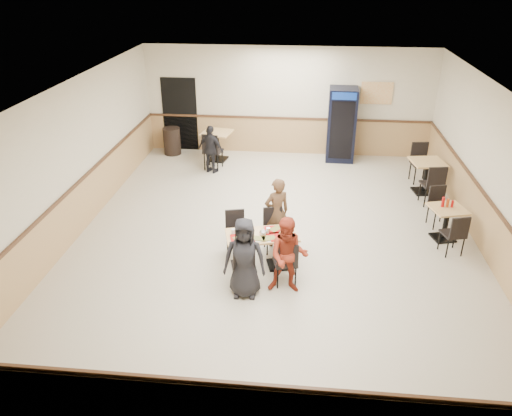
# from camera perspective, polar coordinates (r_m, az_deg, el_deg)

# --- Properties ---
(ground) EXTENTS (10.00, 10.00, 0.00)m
(ground) POSITION_cam_1_polar(r_m,az_deg,el_deg) (10.13, 2.20, -3.29)
(ground) COLOR beige
(ground) RESTS_ON ground
(room_shell) EXTENTS (10.00, 10.00, 10.00)m
(room_shell) POSITION_cam_1_polar(r_m,az_deg,el_deg) (12.24, 11.40, 4.61)
(room_shell) COLOR silver
(room_shell) RESTS_ON ground
(main_table) EXTENTS (1.38, 0.92, 0.68)m
(main_table) POSITION_cam_1_polar(r_m,az_deg,el_deg) (8.94, 0.68, -4.29)
(main_table) COLOR black
(main_table) RESTS_ON ground
(main_chairs) EXTENTS (1.45, 1.71, 0.86)m
(main_chairs) POSITION_cam_1_polar(r_m,az_deg,el_deg) (8.94, 0.39, -4.43)
(main_chairs) COLOR black
(main_chairs) RESTS_ON ground
(diner_woman_left) EXTENTS (0.70, 0.47, 1.40)m
(diner_woman_left) POSITION_cam_1_polar(r_m,az_deg,el_deg) (8.11, -1.33, -5.74)
(diner_woman_left) COLOR black
(diner_woman_left) RESTS_ON ground
(diner_woman_right) EXTENTS (0.66, 0.52, 1.36)m
(diner_woman_right) POSITION_cam_1_polar(r_m,az_deg,el_deg) (8.22, 3.71, -5.47)
(diner_woman_right) COLOR maroon
(diner_woman_right) RESTS_ON ground
(diner_man_opposite) EXTENTS (0.61, 0.53, 1.40)m
(diner_man_opposite) POSITION_cam_1_polar(r_m,az_deg,el_deg) (9.55, 2.39, -0.50)
(diner_man_opposite) COLOR #513723
(diner_man_opposite) RESTS_ON ground
(lone_diner) EXTENTS (0.80, 0.57, 1.26)m
(lone_diner) POSITION_cam_1_polar(r_m,az_deg,el_deg) (13.06, -5.16, 6.68)
(lone_diner) COLOR black
(lone_diner) RESTS_ON ground
(tabletop_clutter) EXTENTS (1.13, 0.75, 0.12)m
(tabletop_clutter) POSITION_cam_1_polar(r_m,az_deg,el_deg) (8.77, 0.81, -3.08)
(tabletop_clutter) COLOR red
(tabletop_clutter) RESTS_ON main_table
(side_table_near) EXTENTS (0.78, 0.78, 0.69)m
(side_table_near) POSITION_cam_1_polar(r_m,az_deg,el_deg) (10.53, 20.90, -1.11)
(side_table_near) COLOR black
(side_table_near) RESTS_ON ground
(side_table_near_chair_south) EXTENTS (0.49, 0.49, 0.87)m
(side_table_near_chair_south) POSITION_cam_1_polar(r_m,az_deg,el_deg) (10.08, 21.58, -2.66)
(side_table_near_chair_south) COLOR black
(side_table_near_chair_south) RESTS_ON ground
(side_table_near_chair_north) EXTENTS (0.49, 0.49, 0.87)m
(side_table_near_chair_north) POSITION_cam_1_polar(r_m,az_deg,el_deg) (11.02, 20.25, 0.09)
(side_table_near_chair_north) COLOR black
(side_table_near_chair_north) RESTS_ON ground
(side_table_far) EXTENTS (0.85, 0.85, 0.79)m
(side_table_far) POSITION_cam_1_polar(r_m,az_deg,el_deg) (12.52, 18.88, 3.94)
(side_table_far) COLOR black
(side_table_far) RESTS_ON ground
(side_table_far_chair_south) EXTENTS (0.53, 0.53, 1.01)m
(side_table_far_chair_south) POSITION_cam_1_polar(r_m,az_deg,el_deg) (11.96, 19.45, 2.67)
(side_table_far_chair_south) COLOR black
(side_table_far_chair_south) RESTS_ON ground
(side_table_far_chair_north) EXTENTS (0.53, 0.53, 1.01)m
(side_table_far_chair_north) POSITION_cam_1_polar(r_m,az_deg,el_deg) (13.11, 18.33, 4.89)
(side_table_far_chair_north) COLOR black
(side_table_far_chair_north) RESTS_ON ground
(condiment_caddy) EXTENTS (0.23, 0.06, 0.20)m
(condiment_caddy) POSITION_cam_1_polar(r_m,az_deg,el_deg) (10.43, 20.96, 0.57)
(condiment_caddy) COLOR #B00D0C
(condiment_caddy) RESTS_ON side_table_near
(back_table) EXTENTS (0.88, 0.88, 0.82)m
(back_table) POSITION_cam_1_polar(r_m,az_deg,el_deg) (13.94, -4.45, 7.61)
(back_table) COLOR black
(back_table) RESTS_ON ground
(back_table_chair_lone) EXTENTS (0.55, 0.55, 1.03)m
(back_table_chair_lone) POSITION_cam_1_polar(r_m,az_deg,el_deg) (13.35, -4.93, 6.60)
(back_table_chair_lone) COLOR black
(back_table_chair_lone) RESTS_ON ground
(pepsi_cooler) EXTENTS (0.78, 0.79, 2.00)m
(pepsi_cooler) POSITION_cam_1_polar(r_m,az_deg,el_deg) (14.01, 9.74, 9.37)
(pepsi_cooler) COLOR black
(pepsi_cooler) RESTS_ON ground
(trash_bin) EXTENTS (0.49, 0.49, 0.77)m
(trash_bin) POSITION_cam_1_polar(r_m,az_deg,el_deg) (14.61, -9.58, 7.56)
(trash_bin) COLOR black
(trash_bin) RESTS_ON ground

